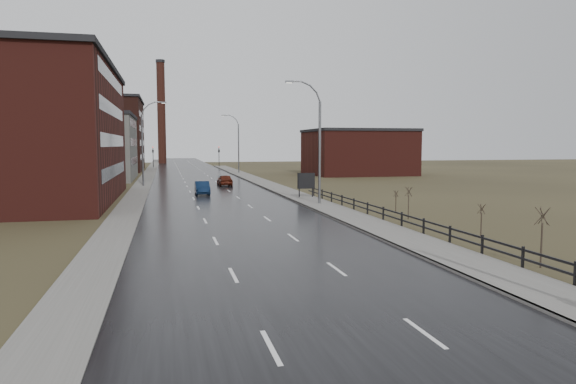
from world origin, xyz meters
TOP-DOWN VIEW (x-y plane):
  - road at (0.00, 60.00)m, footprint 14.00×300.00m
  - sidewalk_right at (8.60, 35.00)m, footprint 3.20×180.00m
  - curb_right at (7.08, 35.00)m, footprint 0.16×180.00m
  - sidewalk_left at (-8.20, 60.00)m, footprint 2.40×260.00m
  - warehouse_mid at (-17.99, 78.00)m, footprint 16.32×20.40m
  - warehouse_far at (-22.99, 108.00)m, footprint 26.52×24.48m
  - building_right at (30.30, 82.00)m, footprint 18.36×16.32m
  - smokestack at (-6.00, 150.00)m, footprint 2.70×2.70m
  - streetlight_right_mid at (8.50, 36.00)m, footprint 3.36×0.28m
  - streetlight_left at (-7.70, 62.00)m, footprint 3.36×0.28m
  - streetlight_right_far at (8.50, 90.00)m, footprint 3.36×0.28m
  - guardrail at (10.30, 18.31)m, footprint 0.10×53.05m
  - shrub_c at (11.51, 10.33)m, footprint 0.65×0.69m
  - shrub_d at (13.47, 17.81)m, footprint 0.49×0.51m
  - shrub_e at (12.65, 25.74)m, footprint 0.58×0.61m
  - shrub_f at (13.65, 30.01)m, footprint 0.43×0.45m
  - billboard at (9.10, 41.78)m, footprint 1.87×0.17m
  - traffic_light_left at (-8.00, 120.00)m, footprint 0.58×2.73m
  - traffic_light_right at (8.00, 120.00)m, footprint 0.58×2.73m
  - car_near at (-1.10, 48.46)m, footprint 1.56×4.42m
  - car_far at (2.74, 60.16)m, footprint 1.87×4.53m

SIDE VIEW (x-z plane):
  - road at x=0.00m, z-range 0.00..0.06m
  - sidewalk_left at x=-8.20m, z-range 0.00..0.12m
  - sidewalk_right at x=8.60m, z-range 0.00..0.18m
  - curb_right at x=7.08m, z-range 0.00..0.18m
  - guardrail at x=10.30m, z-range 0.16..1.26m
  - car_near at x=-1.10m, z-range 0.00..1.46m
  - car_far at x=2.74m, z-range 0.00..1.54m
  - shrub_f at x=13.65m, z-range 0.05..1.84m
  - shrub_d at x=13.47m, z-range 0.06..2.09m
  - shrub_e at x=12.65m, z-range 0.08..2.53m
  - shrub_c at x=11.51m, z-range 0.09..2.86m
  - billboard at x=9.10m, z-range 0.43..3.11m
  - building_right at x=30.30m, z-range 0.01..8.51m
  - traffic_light_left at x=-8.00m, z-range 1.95..7.25m
  - traffic_light_right at x=8.00m, z-range 1.95..7.25m
  - warehouse_mid at x=-17.99m, z-range 0.01..10.51m
  - streetlight_right_mid at x=8.50m, z-range 0.16..11.51m
  - streetlight_left at x=-7.70m, z-range 0.16..11.51m
  - streetlight_right_far at x=8.50m, z-range 0.16..11.51m
  - warehouse_far at x=-22.99m, z-range 0.01..15.51m
  - smokestack at x=-6.00m, z-range 0.15..30.85m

